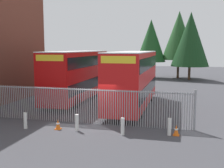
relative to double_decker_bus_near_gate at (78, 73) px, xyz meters
name	(u,v)px	position (x,y,z in m)	size (l,w,h in m)	color
ground_plane	(123,100)	(3.99, 0.79, -2.42)	(100.00, 100.00, 0.00)	#3D3D42
palisade_fence	(78,104)	(2.76, -7.21, -1.24)	(14.30, 0.14, 2.35)	gray
double_decker_bus_near_gate	(78,73)	(0.00, 0.00, 0.00)	(2.54, 10.81, 4.42)	#B70C0C
double_decker_bus_behind_fence_left	(133,77)	(5.36, -1.82, 0.00)	(2.54, 10.81, 4.42)	red
bollard_near_left	(25,121)	(0.25, -9.19, -1.95)	(0.20, 0.20, 0.95)	silver
bollard_center_front	(77,123)	(3.36, -8.89, -1.95)	(0.20, 0.20, 0.95)	silver
bollard_near_right	(123,126)	(6.04, -9.00, -1.95)	(0.20, 0.20, 0.95)	silver
bollard_far_right	(169,127)	(8.50, -8.45, -1.95)	(0.20, 0.20, 0.95)	silver
traffic_cone_by_gate	(58,124)	(2.18, -8.88, -2.13)	(0.34, 0.34, 0.59)	orange
traffic_cone_mid_forecourt	(176,130)	(8.86, -8.38, -2.13)	(0.34, 0.34, 0.59)	orange
tree_tall_back	(190,39)	(10.20, 19.33, 3.55)	(5.52, 5.52, 9.92)	#4C3823
tree_short_side	(179,36)	(8.52, 21.62, 4.22)	(5.25, 5.25, 10.40)	#4C3823
tree_mid_row	(151,41)	(4.30, 20.63, 3.41)	(4.59, 4.59, 9.12)	#4C3823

